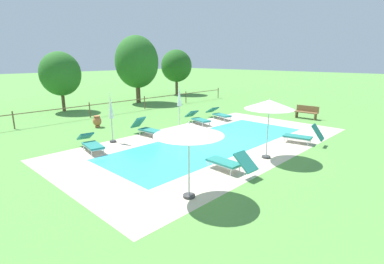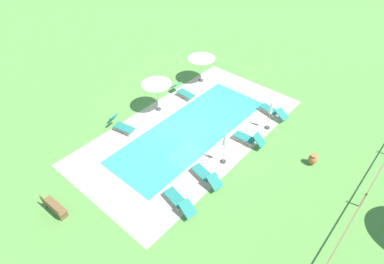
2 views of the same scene
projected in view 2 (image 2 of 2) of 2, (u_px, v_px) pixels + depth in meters
name	position (u px, v px, depth m)	size (l,w,h in m)	color
ground_plane	(190.00, 130.00, 20.23)	(160.00, 160.00, 0.00)	#599342
pool_deck_paving	(190.00, 130.00, 20.23)	(14.72, 7.74, 0.01)	beige
swimming_pool_water	(190.00, 130.00, 20.23)	(10.99, 4.01, 0.01)	#38C6D1
pool_coping_rim	(190.00, 130.00, 20.23)	(11.47, 4.49, 0.01)	beige
sun_lounger_north_near_steps	(249.00, 138.00, 19.08)	(0.73, 1.96, 0.93)	#237A70
sun_lounger_north_mid	(183.00, 91.00, 22.89)	(0.70, 2.00, 0.87)	#237A70
sun_lounger_north_far	(206.00, 175.00, 16.91)	(1.01, 2.11, 0.79)	#237A70
sun_lounger_north_end	(121.00, 125.00, 19.99)	(0.92, 1.90, 1.02)	#237A70
sun_lounger_south_near_corner	(273.00, 111.00, 21.20)	(0.94, 2.13, 0.73)	#237A70
sun_lounger_south_mid	(179.00, 201.00, 15.67)	(0.98, 2.13, 0.74)	#237A70
patio_umbrella_open_foreground	(201.00, 56.00, 23.33)	(2.01, 2.01, 2.29)	#383838
patio_umbrella_open_by_bench	(156.00, 82.00, 20.44)	(1.96, 1.96, 2.45)	#383838
patio_umbrella_closed_row_west	(225.00, 140.00, 17.04)	(0.32, 0.32, 2.51)	#383838
patio_umbrella_closed_row_mid_west	(271.00, 109.00, 19.39)	(0.32, 0.32, 2.41)	#383838
wooden_bench_lawn_side	(53.00, 206.00, 15.28)	(0.51, 1.52, 0.87)	brown
terracotta_urn_near_fence	(313.00, 159.00, 17.79)	(0.50, 0.50, 0.69)	#B7663D
perimeter_fence	(346.00, 230.00, 14.03)	(23.66, 0.08, 1.05)	brown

